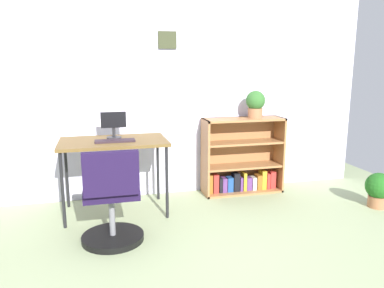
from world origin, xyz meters
name	(u,v)px	position (x,y,z in m)	size (l,w,h in m)	color
wall_back	(143,91)	(0.00, 2.15, 1.18)	(5.20, 0.12, 2.36)	silver
desk	(114,146)	(-0.36, 1.65, 0.68)	(1.03, 0.62, 0.74)	brown
monitor	(114,124)	(-0.35, 1.75, 0.88)	(0.25, 0.15, 0.26)	#262628
keyboard	(115,141)	(-0.35, 1.57, 0.75)	(0.38, 0.13, 0.02)	#2B1E24
office_chair	(112,203)	(-0.42, 0.96, 0.35)	(0.52, 0.55, 0.83)	black
bookshelf_low	(241,160)	(1.10, 1.95, 0.37)	(0.92, 0.30, 0.87)	#9C693D
potted_plant_on_shelf	(255,103)	(1.22, 1.90, 1.03)	(0.22, 0.22, 0.31)	#9E6642
potted_plant_floor	(379,189)	(2.29, 1.12, 0.20)	(0.27, 0.27, 0.37)	#9E6642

